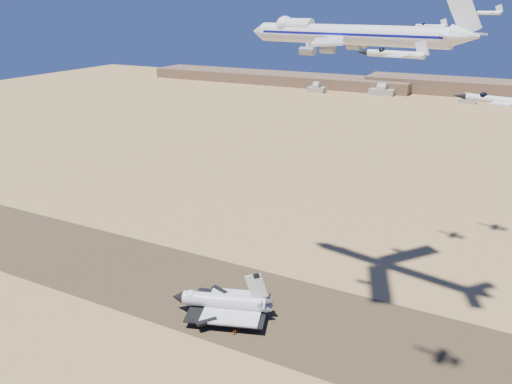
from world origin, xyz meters
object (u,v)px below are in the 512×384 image
at_px(shuttle, 223,303).
at_px(chase_jet_b, 498,100).
at_px(carrier_747, 341,34).
at_px(crew_b, 234,333).
at_px(chase_jet_c, 430,26).
at_px(chase_jet_a, 394,54).
at_px(chase_jet_d, 483,13).
at_px(crew_c, 236,331).
at_px(crew_a, 239,329).

xyz_separation_m(shuttle, chase_jet_b, (77.68, -30.37, 83.27)).
distance_m(carrier_747, crew_b, 104.52).
bearing_deg(chase_jet_c, carrier_747, -100.22).
xyz_separation_m(chase_jet_a, chase_jet_c, (-7.95, 95.63, 2.40)).
distance_m(chase_jet_b, chase_jet_d, 125.33).
bearing_deg(chase_jet_b, chase_jet_c, 119.05).
bearing_deg(crew_c, crew_b, 128.00).
bearing_deg(crew_b, crew_a, -38.73).
height_order(carrier_747, chase_jet_b, carrier_747).
distance_m(chase_jet_c, chase_jet_d, 24.70).
bearing_deg(chase_jet_d, chase_jet_c, -124.00).
height_order(crew_b, crew_c, crew_c).
bearing_deg(crew_c, chase_jet_d, -65.40).
bearing_deg(chase_jet_c, crew_a, -100.51).
distance_m(chase_jet_a, chase_jet_b, 24.93).
bearing_deg(crew_b, chase_jet_b, -131.11).
relative_size(carrier_747, chase_jet_b, 5.40).
bearing_deg(chase_jet_b, crew_b, 176.14).
relative_size(carrier_747, chase_jet_a, 4.98).
xyz_separation_m(shuttle, chase_jet_c, (48.14, 75.97, 92.04)).
relative_size(carrier_747, crew_a, 45.30).
xyz_separation_m(carrier_747, chase_jet_b, (49.93, -61.88, -7.34)).
xyz_separation_m(crew_b, crew_c, (0.23, 0.85, 0.04)).
xyz_separation_m(carrier_747, chase_jet_d, (37.08, 62.06, 6.09)).
xyz_separation_m(crew_a, crew_c, (-0.44, -1.67, -0.02)).
bearing_deg(crew_b, carrier_747, -48.39).
xyz_separation_m(shuttle, crew_b, (9.18, -8.93, -3.96)).
bearing_deg(shuttle, chase_jet_d, 37.17).
relative_size(chase_jet_b, chase_jet_d, 0.94).
height_order(carrier_747, crew_b, carrier_747).
bearing_deg(crew_a, chase_jet_d, -22.77).
bearing_deg(chase_jet_a, chase_jet_d, 94.19).
relative_size(carrier_747, chase_jet_c, 5.52).
relative_size(crew_a, chase_jet_d, 0.11).
bearing_deg(crew_c, shuttle, 12.56).
xyz_separation_m(chase_jet_b, chase_jet_c, (-29.54, 106.35, 8.77)).
xyz_separation_m(crew_a, chase_jet_d, (54.97, 99.98, 100.60)).
xyz_separation_m(crew_a, chase_jet_a, (46.23, -13.25, 93.54)).
distance_m(crew_b, chase_jet_b, 112.96).
distance_m(crew_b, chase_jet_d, 154.07).
xyz_separation_m(shuttle, carrier_747, (27.74, 31.51, 90.61)).
xyz_separation_m(chase_jet_c, chase_jet_d, (16.69, 17.60, 4.67)).
distance_m(carrier_747, chase_jet_d, 72.55).
relative_size(crew_b, crew_c, 0.95).
distance_m(shuttle, carrier_747, 99.87).
relative_size(crew_a, chase_jet_b, 0.12).
distance_m(crew_a, chase_jet_c, 132.12).
relative_size(chase_jet_a, chase_jet_b, 1.08).
bearing_deg(chase_jet_d, chase_jet_b, -74.61).
relative_size(shuttle, crew_c, 21.70).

